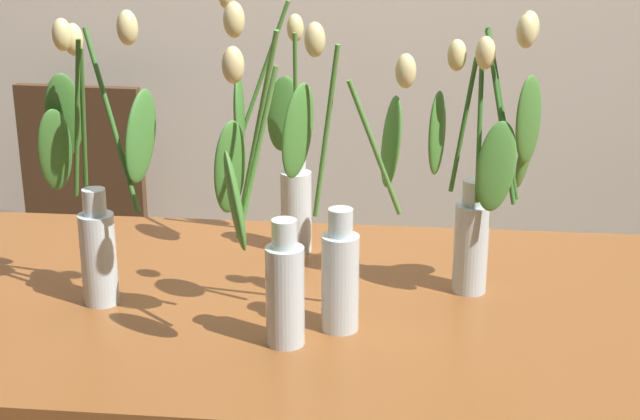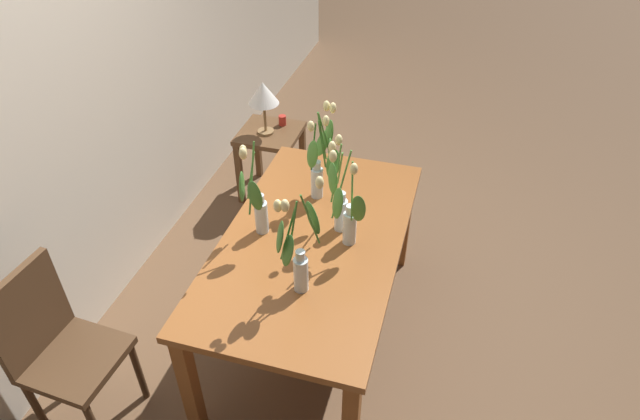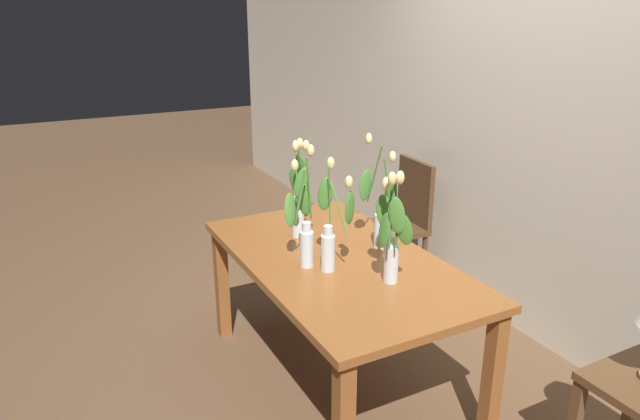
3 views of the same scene
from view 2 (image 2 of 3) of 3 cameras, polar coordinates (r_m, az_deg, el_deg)
The scene contains 12 objects.
ground_plane at distance 3.33m, azimuth -0.63°, elevation -12.55°, with size 18.00×18.00×0.00m, color brown.
room_wall_rear at distance 3.07m, azimuth -25.86°, elevation 10.68°, with size 9.00×0.10×2.70m, color beige.
dining_table at distance 2.86m, azimuth -0.72°, elevation -4.25°, with size 1.60×0.90×0.74m.
tulip_vase_0 at distance 2.96m, azimuth 0.03°, elevation 5.14°, with size 0.22×0.15×0.56m.
tulip_vase_1 at distance 2.64m, azimuth 3.02°, elevation -0.79°, with size 0.17×0.18×0.58m.
tulip_vase_2 at distance 2.73m, azimuth -6.61°, elevation 0.45°, with size 0.19×0.16×0.58m.
tulip_vase_3 at distance 2.74m, azimuth 1.96°, elevation 1.18°, with size 0.24×0.14×0.55m.
tulip_vase_4 at distance 2.39m, azimuth -2.30°, elevation -4.66°, with size 0.25×0.19×0.57m.
dining_chair at distance 2.87m, azimuth -25.72°, elevation -12.58°, with size 0.42×0.42×0.93m.
side_table at distance 4.15m, azimuth -5.19°, elevation 6.78°, with size 0.44×0.44×0.55m.
table_lamp at distance 3.93m, azimuth -5.96°, elevation 11.92°, with size 0.22×0.22×0.40m.
pillar_candle at distance 4.15m, azimuth -3.95°, elevation 9.34°, with size 0.06×0.06×0.07m, color #B72D23.
Camera 2 is at (-2.03, -0.62, 2.57)m, focal length 30.62 mm.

